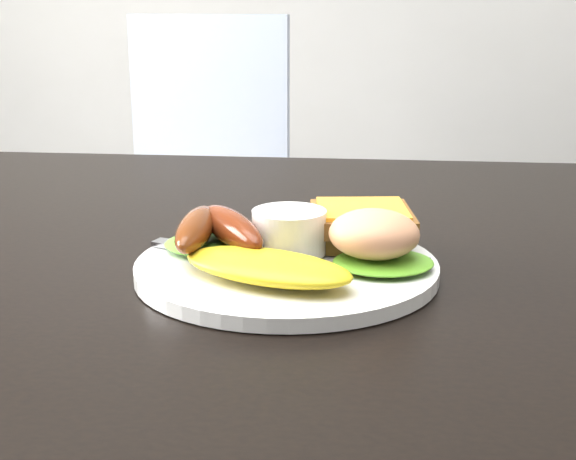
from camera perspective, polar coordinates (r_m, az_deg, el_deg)
dining_table at (r=0.66m, az=-4.52°, el=-3.01°), size 1.20×0.80×0.04m
dining_chair at (r=1.88m, az=-6.43°, el=0.63°), size 0.41×0.41×0.05m
person at (r=1.37m, az=6.31°, el=6.92°), size 0.58×0.44×1.46m
plate at (r=0.59m, az=-0.11°, el=-2.71°), size 0.22×0.22×0.01m
lettuce_left at (r=0.61m, az=-5.41°, el=-0.95°), size 0.08×0.08×0.01m
lettuce_right at (r=0.57m, az=6.79°, el=-2.28°), size 0.08×0.08×0.01m
omelette at (r=0.54m, az=-1.49°, el=-2.61°), size 0.14×0.10×0.02m
sausage_a at (r=0.60m, az=-6.56°, el=0.10°), size 0.03×0.10×0.02m
sausage_b at (r=0.60m, az=-4.08°, el=0.17°), size 0.08×0.10×0.03m
ramekin at (r=0.59m, az=0.08°, el=-0.11°), size 0.07×0.07×0.03m
toast_a at (r=0.63m, az=2.61°, el=-0.30°), size 0.07×0.07×0.01m
toast_b at (r=0.62m, az=5.27°, el=0.79°), size 0.09×0.09×0.01m
potato_salad at (r=0.57m, az=6.14°, el=-0.28°), size 0.08×0.07×0.03m
fork at (r=0.59m, az=-3.01°, el=-1.81°), size 0.15×0.06×0.00m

